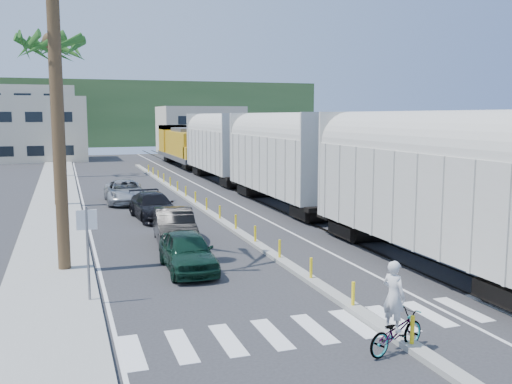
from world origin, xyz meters
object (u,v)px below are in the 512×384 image
car_second (174,226)px  street_sign (87,241)px  cyclist (396,324)px  car_lead (187,251)px

car_second → street_sign: bearing=-113.5°
street_sign → cyclist: 9.17m
car_lead → car_second: bearing=86.0°
car_lead → cyclist: size_ratio=1.87×
car_second → car_lead: bearing=-90.1°
street_sign → car_lead: size_ratio=0.70×
street_sign → car_second: size_ratio=0.62×
cyclist → street_sign: bearing=29.5°
car_lead → cyclist: (3.23, -8.80, -0.02)m
street_sign → car_second: street_sign is taller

